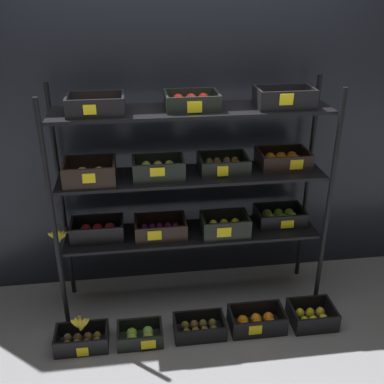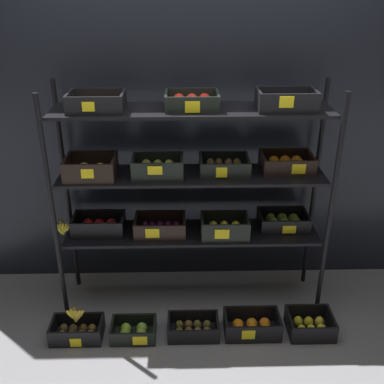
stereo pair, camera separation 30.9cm
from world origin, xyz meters
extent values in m
plane|color=gray|center=(0.00, 0.00, 0.00)|extent=(10.00, 10.00, 0.00)
cube|color=black|center=(0.00, 0.40, 1.34)|extent=(4.18, 0.12, 2.67)
cylinder|color=black|center=(-0.89, -0.20, 0.80)|extent=(0.03, 0.03, 1.61)
cylinder|color=black|center=(0.89, -0.20, 0.80)|extent=(0.03, 0.03, 1.61)
cylinder|color=black|center=(-0.89, 0.20, 0.80)|extent=(0.03, 0.03, 1.61)
cylinder|color=black|center=(0.89, 0.20, 0.80)|extent=(0.03, 0.03, 1.61)
cube|color=black|center=(0.00, 0.00, 0.57)|extent=(1.75, 0.36, 0.02)
cube|color=black|center=(0.00, 0.00, 1.01)|extent=(1.75, 0.36, 0.02)
cube|color=black|center=(0.00, 0.00, 1.45)|extent=(1.75, 0.36, 0.02)
cube|color=black|center=(-0.65, 0.02, 0.58)|extent=(0.35, 0.22, 0.01)
cube|color=black|center=(-0.65, -0.08, 0.64)|extent=(0.35, 0.02, 0.11)
cube|color=black|center=(-0.65, 0.12, 0.64)|extent=(0.35, 0.02, 0.11)
cube|color=black|center=(-0.82, 0.02, 0.64)|extent=(0.02, 0.18, 0.11)
cube|color=black|center=(-0.48, 0.02, 0.64)|extent=(0.02, 0.18, 0.11)
sphere|color=red|center=(-0.73, -0.01, 0.63)|extent=(0.07, 0.07, 0.07)
sphere|color=red|center=(-0.64, -0.01, 0.63)|extent=(0.07, 0.07, 0.07)
sphere|color=red|center=(-0.57, -0.01, 0.63)|extent=(0.07, 0.07, 0.07)
sphere|color=red|center=(-0.73, 0.05, 0.63)|extent=(0.07, 0.07, 0.07)
sphere|color=red|center=(-0.65, 0.04, 0.63)|extent=(0.07, 0.07, 0.07)
sphere|color=red|center=(-0.57, 0.05, 0.63)|extent=(0.07, 0.07, 0.07)
cube|color=black|center=(-0.22, -0.01, 0.58)|extent=(0.35, 0.24, 0.01)
cube|color=black|center=(-0.22, -0.12, 0.64)|extent=(0.35, 0.02, 0.11)
cube|color=black|center=(-0.22, 0.10, 0.64)|extent=(0.35, 0.02, 0.11)
cube|color=black|center=(-0.39, -0.01, 0.64)|extent=(0.02, 0.20, 0.11)
cube|color=black|center=(-0.05, -0.01, 0.64)|extent=(0.02, 0.20, 0.11)
sphere|color=#5A2F58|center=(-0.33, -0.06, 0.61)|extent=(0.05, 0.05, 0.05)
sphere|color=#631D55|center=(-0.28, -0.06, 0.61)|extent=(0.05, 0.05, 0.05)
sphere|color=#6A175B|center=(-0.22, -0.06, 0.61)|extent=(0.05, 0.05, 0.05)
sphere|color=#592C58|center=(-0.17, -0.07, 0.61)|extent=(0.05, 0.05, 0.05)
sphere|color=#5F1B54|center=(-0.11, -0.06, 0.61)|extent=(0.05, 0.05, 0.05)
sphere|color=#642F4A|center=(-0.33, -0.01, 0.61)|extent=(0.05, 0.05, 0.05)
sphere|color=#562F4E|center=(-0.28, -0.01, 0.61)|extent=(0.05, 0.05, 0.05)
sphere|color=#692353|center=(-0.22, -0.01, 0.61)|extent=(0.05, 0.05, 0.05)
sphere|color=#57234A|center=(-0.17, -0.01, 0.61)|extent=(0.05, 0.05, 0.05)
sphere|color=#621C56|center=(-0.11, -0.01, 0.61)|extent=(0.05, 0.05, 0.05)
sphere|color=#581D59|center=(-0.33, 0.04, 0.61)|extent=(0.05, 0.05, 0.05)
sphere|color=#5C185B|center=(-0.28, 0.04, 0.61)|extent=(0.05, 0.05, 0.05)
sphere|color=#5D1854|center=(-0.22, 0.04, 0.61)|extent=(0.05, 0.05, 0.05)
sphere|color=#5E1B51|center=(-0.17, 0.04, 0.61)|extent=(0.05, 0.05, 0.05)
sphere|color=#6B1759|center=(-0.11, 0.04, 0.61)|extent=(0.05, 0.05, 0.05)
cube|color=yellow|center=(-0.27, -0.13, 0.65)|extent=(0.09, 0.01, 0.07)
cube|color=black|center=(0.22, -0.05, 0.58)|extent=(0.33, 0.22, 0.01)
cube|color=black|center=(0.22, -0.15, 0.65)|extent=(0.33, 0.02, 0.12)
cube|color=black|center=(0.22, 0.05, 0.65)|extent=(0.33, 0.02, 0.12)
cube|color=black|center=(0.07, -0.05, 0.65)|extent=(0.02, 0.19, 0.12)
cube|color=black|center=(0.38, -0.05, 0.65)|extent=(0.02, 0.19, 0.12)
ellipsoid|color=yellow|center=(0.15, -0.08, 0.63)|extent=(0.06, 0.06, 0.08)
ellipsoid|color=yellow|center=(0.22, -0.08, 0.63)|extent=(0.06, 0.06, 0.08)
ellipsoid|color=yellow|center=(0.31, -0.08, 0.63)|extent=(0.06, 0.06, 0.08)
ellipsoid|color=yellow|center=(0.15, -0.02, 0.63)|extent=(0.06, 0.06, 0.08)
ellipsoid|color=yellow|center=(0.22, -0.01, 0.63)|extent=(0.06, 0.06, 0.08)
ellipsoid|color=yellow|center=(0.30, -0.01, 0.63)|extent=(0.06, 0.06, 0.08)
cube|color=yellow|center=(0.20, -0.16, 0.65)|extent=(0.10, 0.01, 0.07)
cube|color=black|center=(0.65, 0.06, 0.58)|extent=(0.34, 0.24, 0.01)
cube|color=black|center=(0.65, -0.05, 0.64)|extent=(0.34, 0.02, 0.09)
cube|color=black|center=(0.65, 0.17, 0.64)|extent=(0.34, 0.02, 0.09)
cube|color=black|center=(0.49, 0.06, 0.64)|extent=(0.02, 0.21, 0.09)
cube|color=black|center=(0.81, 0.06, 0.64)|extent=(0.02, 0.21, 0.09)
sphere|color=#89C841|center=(0.58, 0.03, 0.63)|extent=(0.07, 0.07, 0.07)
sphere|color=#89C540|center=(0.65, 0.02, 0.63)|extent=(0.07, 0.07, 0.07)
sphere|color=#88C430|center=(0.74, 0.03, 0.63)|extent=(0.07, 0.07, 0.07)
sphere|color=#91B137|center=(0.57, 0.10, 0.63)|extent=(0.07, 0.07, 0.07)
sphere|color=#84B733|center=(0.65, 0.09, 0.63)|extent=(0.07, 0.07, 0.07)
sphere|color=#98C73C|center=(0.73, 0.09, 0.63)|extent=(0.07, 0.07, 0.07)
cube|color=yellow|center=(0.67, -0.06, 0.62)|extent=(0.09, 0.01, 0.06)
cube|color=black|center=(-0.65, -0.03, 1.02)|extent=(0.32, 0.26, 0.01)
cube|color=black|center=(-0.65, -0.15, 1.09)|extent=(0.32, 0.02, 0.12)
cube|color=black|center=(-0.65, 0.09, 1.09)|extent=(0.32, 0.02, 0.12)
cube|color=black|center=(-0.81, -0.03, 1.09)|extent=(0.02, 0.23, 0.12)
cube|color=black|center=(-0.50, -0.03, 1.09)|extent=(0.02, 0.23, 0.12)
sphere|color=#D8B858|center=(-0.71, -0.07, 1.07)|extent=(0.07, 0.07, 0.07)
sphere|color=#E2C44B|center=(-0.60, -0.07, 1.07)|extent=(0.07, 0.07, 0.07)
sphere|color=gold|center=(-0.71, 0.01, 1.07)|extent=(0.07, 0.07, 0.07)
sphere|color=#D5BD4D|center=(-0.60, 0.00, 1.07)|extent=(0.07, 0.07, 0.07)
cube|color=yellow|center=(-0.65, -0.16, 1.10)|extent=(0.08, 0.01, 0.06)
cube|color=black|center=(-0.22, -0.03, 1.02)|extent=(0.33, 0.22, 0.01)
cube|color=black|center=(-0.22, -0.13, 1.09)|extent=(0.33, 0.02, 0.12)
cube|color=black|center=(-0.22, 0.07, 1.09)|extent=(0.33, 0.02, 0.12)
cube|color=black|center=(-0.38, -0.03, 1.09)|extent=(0.02, 0.18, 0.12)
cube|color=black|center=(-0.07, -0.03, 1.09)|extent=(0.02, 0.18, 0.12)
ellipsoid|color=#B7BB5D|center=(-0.30, -0.06, 1.08)|extent=(0.07, 0.07, 0.09)
ellipsoid|color=#ABAE51|center=(-0.22, -0.06, 1.08)|extent=(0.07, 0.07, 0.09)
ellipsoid|color=#A9B159|center=(-0.15, -0.06, 1.08)|extent=(0.07, 0.07, 0.09)
ellipsoid|color=#B5B949|center=(-0.30, 0.01, 1.08)|extent=(0.07, 0.07, 0.09)
ellipsoid|color=#BBB54F|center=(-0.22, 0.00, 1.08)|extent=(0.07, 0.07, 0.09)
ellipsoid|color=#B8C04F|center=(-0.15, 0.00, 1.08)|extent=(0.07, 0.07, 0.09)
cube|color=yellow|center=(-0.24, -0.14, 1.10)|extent=(0.09, 0.01, 0.07)
cube|color=black|center=(0.21, 0.03, 1.02)|extent=(0.33, 0.25, 0.01)
cube|color=black|center=(0.21, -0.09, 1.08)|extent=(0.33, 0.02, 0.09)
cube|color=black|center=(0.21, 0.15, 1.08)|extent=(0.33, 0.02, 0.09)
cube|color=black|center=(0.06, 0.03, 1.08)|extent=(0.02, 0.22, 0.09)
cube|color=black|center=(0.37, 0.03, 1.08)|extent=(0.02, 0.22, 0.09)
ellipsoid|color=brown|center=(0.13, -0.01, 1.06)|extent=(0.05, 0.05, 0.07)
ellipsoid|color=brown|center=(0.18, -0.01, 1.06)|extent=(0.05, 0.05, 0.07)
ellipsoid|color=brown|center=(0.25, -0.01, 1.06)|extent=(0.05, 0.05, 0.07)
ellipsoid|color=brown|center=(0.31, -0.01, 1.06)|extent=(0.05, 0.05, 0.07)
ellipsoid|color=brown|center=(0.13, 0.07, 1.06)|extent=(0.05, 0.05, 0.07)
ellipsoid|color=brown|center=(0.18, 0.07, 1.06)|extent=(0.05, 0.05, 0.07)
ellipsoid|color=brown|center=(0.25, 0.07, 1.06)|extent=(0.05, 0.05, 0.07)
ellipsoid|color=brown|center=(0.30, 0.07, 1.06)|extent=(0.05, 0.05, 0.07)
cube|color=yellow|center=(0.19, -0.10, 1.07)|extent=(0.07, 0.01, 0.07)
cube|color=black|center=(0.64, 0.06, 1.02)|extent=(0.34, 0.26, 0.01)
cube|color=black|center=(0.64, -0.06, 1.08)|extent=(0.34, 0.02, 0.10)
cube|color=black|center=(0.64, 0.18, 1.08)|extent=(0.34, 0.02, 0.10)
cube|color=black|center=(0.47, 0.06, 1.08)|extent=(0.02, 0.22, 0.10)
cube|color=black|center=(0.80, 0.06, 1.08)|extent=(0.02, 0.22, 0.10)
sphere|color=orange|center=(0.56, 0.02, 1.07)|extent=(0.07, 0.07, 0.07)
sphere|color=orange|center=(0.64, 0.02, 1.07)|extent=(0.07, 0.07, 0.07)
sphere|color=orange|center=(0.72, 0.02, 1.07)|extent=(0.07, 0.07, 0.07)
sphere|color=orange|center=(0.56, 0.09, 1.07)|extent=(0.07, 0.07, 0.07)
sphere|color=orange|center=(0.63, 0.10, 1.07)|extent=(0.07, 0.07, 0.07)
sphere|color=orange|center=(0.71, 0.10, 1.07)|extent=(0.07, 0.07, 0.07)
cube|color=yellow|center=(0.69, -0.07, 1.08)|extent=(0.09, 0.01, 0.07)
cube|color=black|center=(-0.58, -0.03, 1.46)|extent=(0.34, 0.24, 0.01)
cube|color=black|center=(-0.58, -0.14, 1.52)|extent=(0.34, 0.02, 0.10)
cube|color=black|center=(-0.58, 0.09, 1.52)|extent=(0.34, 0.02, 0.10)
cube|color=black|center=(-0.74, -0.03, 1.52)|extent=(0.02, 0.21, 0.10)
cube|color=black|center=(-0.42, -0.03, 1.52)|extent=(0.02, 0.21, 0.10)
sphere|color=orange|center=(-0.67, -0.06, 1.50)|extent=(0.06, 0.06, 0.06)
sphere|color=orange|center=(-0.58, -0.07, 1.50)|extent=(0.06, 0.06, 0.06)
sphere|color=orange|center=(-0.50, -0.06, 1.50)|extent=(0.06, 0.06, 0.06)
sphere|color=orange|center=(-0.67, 0.01, 1.50)|extent=(0.06, 0.06, 0.06)
sphere|color=orange|center=(-0.58, 0.01, 1.50)|extent=(0.06, 0.06, 0.06)
sphere|color=orange|center=(-0.50, 0.01, 1.50)|extent=(0.06, 0.06, 0.06)
cube|color=yellow|center=(-0.61, -0.15, 1.51)|extent=(0.07, 0.00, 0.06)
cube|color=black|center=(0.00, 0.01, 1.46)|extent=(0.33, 0.25, 0.01)
cube|color=black|center=(0.00, -0.11, 1.51)|extent=(0.33, 0.02, 0.09)
cube|color=black|center=(0.00, 0.13, 1.51)|extent=(0.33, 0.02, 0.09)
cube|color=black|center=(-0.16, 0.01, 1.51)|extent=(0.02, 0.22, 0.09)
cube|color=black|center=(0.16, 0.01, 1.51)|extent=(0.02, 0.22, 0.09)
sphere|color=red|center=(-0.08, -0.03, 1.51)|extent=(0.07, 0.07, 0.07)
sphere|color=red|center=(0.00, -0.03, 1.51)|extent=(0.07, 0.07, 0.07)
sphere|color=red|center=(0.07, -0.02, 1.51)|extent=(0.07, 0.07, 0.07)
sphere|color=red|center=(-0.08, 0.05, 1.51)|extent=(0.07, 0.07, 0.07)
sphere|color=red|center=(0.00, 0.05, 1.51)|extent=(0.07, 0.07, 0.07)
sphere|color=red|center=(0.08, 0.05, 1.51)|extent=(0.07, 0.07, 0.07)
cube|color=yellow|center=(0.00, -0.12, 1.50)|extent=(0.09, 0.01, 0.07)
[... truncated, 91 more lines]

